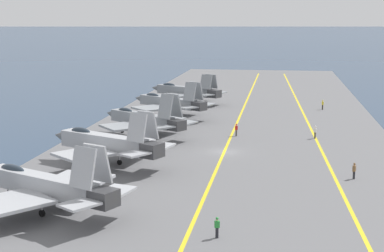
{
  "coord_description": "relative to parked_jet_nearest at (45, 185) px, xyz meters",
  "views": [
    {
      "loc": [
        -71.28,
        -6.89,
        17.05
      ],
      "look_at": [
        3.55,
        4.62,
        2.9
      ],
      "focal_mm": 55.0,
      "sensor_mm": 36.0,
      "label": 1
    }
  ],
  "objects": [
    {
      "name": "carrier_deck",
      "position": [
        25.02,
        -13.05,
        -2.56
      ],
      "size": [
        229.96,
        44.32,
        0.4
      ],
      "primitive_type": "cube",
      "color": "slate",
      "rests_on": "ground"
    },
    {
      "name": "crew_yellow_vest",
      "position": [
        61.35,
        -27.34,
        -1.39
      ],
      "size": [
        0.41,
        0.31,
        1.77
      ],
      "color": "#383328",
      "rests_on": "carrier_deck"
    },
    {
      "name": "crew_white_vest",
      "position": [
        35.07,
        -24.68,
        -1.38
      ],
      "size": [
        0.44,
        0.46,
        1.79
      ],
      "color": "#4C473D",
      "rests_on": "carrier_deck"
    },
    {
      "name": "crew_red_vest",
      "position": [
        35.07,
        -13.76,
        -1.38
      ],
      "size": [
        0.3,
        0.41,
        1.78
      ],
      "color": "#4C473D",
      "rests_on": "carrier_deck"
    },
    {
      "name": "ground_plane",
      "position": [
        25.02,
        -13.05,
        -2.76
      ],
      "size": [
        2000.0,
        2000.0,
        0.0
      ],
      "primitive_type": "plane",
      "color": "navy"
    },
    {
      "name": "parked_jet_third",
      "position": [
        32.31,
        -1.09,
        0.19
      ],
      "size": [
        13.31,
        15.01,
        6.57
      ],
      "color": "gray",
      "rests_on": "carrier_deck"
    },
    {
      "name": "crew_green_vest",
      "position": [
        -3.93,
        -15.36,
        -1.45
      ],
      "size": [
        0.36,
        0.44,
        1.66
      ],
      "color": "#232328",
      "rests_on": "carrier_deck"
    },
    {
      "name": "parked_jet_fourth",
      "position": [
        48.16,
        -1.66,
        0.3
      ],
      "size": [
        13.47,
        15.09,
        6.4
      ],
      "color": "gray",
      "rests_on": "carrier_deck"
    },
    {
      "name": "deck_stripe_centerline",
      "position": [
        25.02,
        -13.05,
        -2.36
      ],
      "size": [
        206.97,
        0.36,
        0.01
      ],
      "primitive_type": "cube",
      "color": "yellow",
      "rests_on": "carrier_deck"
    },
    {
      "name": "crew_brown_vest",
      "position": [
        14.7,
        -27.61,
        -1.41
      ],
      "size": [
        0.46,
        0.4,
        1.73
      ],
      "color": "#232328",
      "rests_on": "carrier_deck"
    },
    {
      "name": "parked_jet_second",
      "position": [
        15.87,
        -0.61,
        0.34
      ],
      "size": [
        13.21,
        15.68,
        6.71
      ],
      "color": "#A8AAAF",
      "rests_on": "carrier_deck"
    },
    {
      "name": "deck_stripe_foul_line",
      "position": [
        25.02,
        -25.24,
        -2.36
      ],
      "size": [
        206.77,
        9.89,
        0.01
      ],
      "primitive_type": "cube",
      "rotation": [
        0.0,
        0.0,
        0.05
      ],
      "color": "yellow",
      "rests_on": "carrier_deck"
    },
    {
      "name": "parked_jet_nearest",
      "position": [
        0.0,
        0.0,
        0.0
      ],
      "size": [
        14.01,
        16.18,
        6.5
      ],
      "color": "#A8AAAF",
      "rests_on": "carrier_deck"
    },
    {
      "name": "parked_jet_fifth",
      "position": [
        65.66,
        -1.43,
        0.02
      ],
      "size": [
        13.16,
        16.39,
        5.94
      ],
      "color": "gray",
      "rests_on": "carrier_deck"
    }
  ]
}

